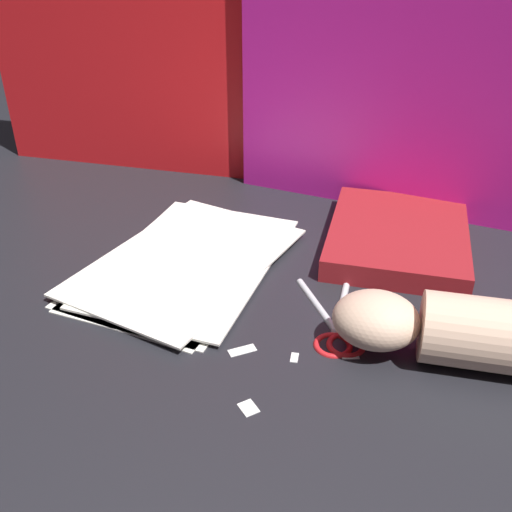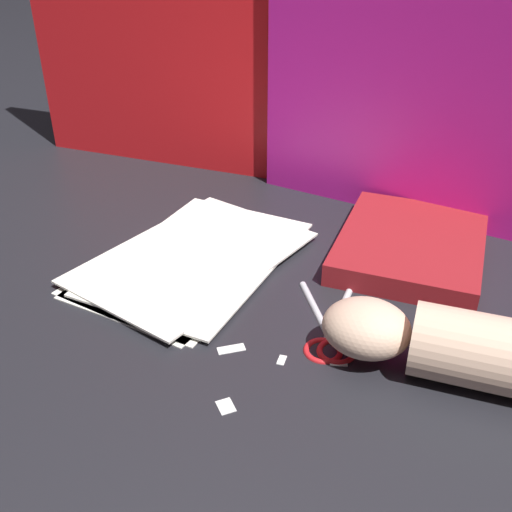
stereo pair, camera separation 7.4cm
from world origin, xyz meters
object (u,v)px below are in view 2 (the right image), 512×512
at_px(hand_forearm, 497,355).
at_px(scissors, 329,331).
at_px(book_closed, 411,245).
at_px(paper_stack, 194,258).

bearing_deg(hand_forearm, scissors, -176.56).
relative_size(book_closed, hand_forearm, 0.77).
relative_size(scissors, hand_forearm, 0.46).
bearing_deg(scissors, hand_forearm, 3.44).
xyz_separation_m(book_closed, scissors, (-0.02, -0.23, -0.01)).
bearing_deg(hand_forearm, paper_stack, 174.50).
xyz_separation_m(scissors, hand_forearm, (0.18, 0.01, 0.04)).
bearing_deg(book_closed, paper_stack, -145.49).
distance_m(book_closed, hand_forearm, 0.27).
bearing_deg(scissors, paper_stack, 167.71).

